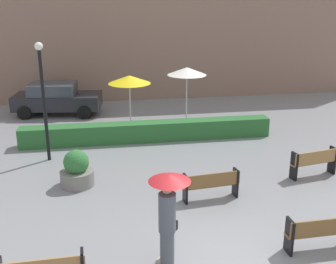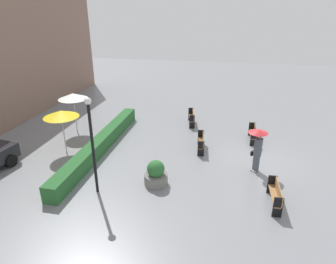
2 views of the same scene
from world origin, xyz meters
TOP-DOWN VIEW (x-y plane):
  - ground_plane at (0.00, 0.00)m, footprint 60.00×60.00m
  - bench_mid_center at (0.80, 2.94)m, footprint 1.70×0.51m
  - bench_far_right at (4.56, 3.96)m, footprint 1.67×0.63m
  - bench_near_right at (2.64, 0.04)m, footprint 1.66×0.41m
  - pedestrian_with_umbrella at (-0.94, 0.15)m, footprint 0.92×0.92m
  - planter_pot at (-3.09, 4.58)m, footprint 1.05×1.05m
  - lamp_post at (-4.19, 6.92)m, footprint 0.28×0.28m
  - patio_umbrella_yellow at (-0.95, 10.21)m, footprint 1.84×1.84m
  - patio_umbrella_white at (1.75, 10.97)m, footprint 1.80×1.80m
  - hedge_strip at (-0.39, 8.40)m, footprint 10.17×0.70m
  - building_facade at (0.00, 16.00)m, footprint 28.00×1.20m
  - parked_car at (-4.37, 13.10)m, footprint 4.40×2.43m

SIDE VIEW (x-z plane):
  - ground_plane at x=0.00m, z-range 0.00..0.00m
  - hedge_strip at x=-0.39m, z-range 0.00..0.78m
  - planter_pot at x=-3.09m, z-range -0.09..1.09m
  - bench_near_right at x=2.64m, z-range 0.07..0.94m
  - bench_mid_center at x=0.80m, z-range 0.08..0.94m
  - bench_far_right at x=4.56m, z-range 0.09..1.01m
  - parked_car at x=-4.37m, z-range 0.03..1.60m
  - pedestrian_with_umbrella at x=-0.94m, z-range 0.28..2.42m
  - patio_umbrella_yellow at x=-0.95m, z-range 1.01..3.40m
  - patio_umbrella_white at x=1.75m, z-range 1.08..3.62m
  - lamp_post at x=-4.19m, z-range 0.45..4.67m
  - building_facade at x=0.00m, z-range 0.00..8.44m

